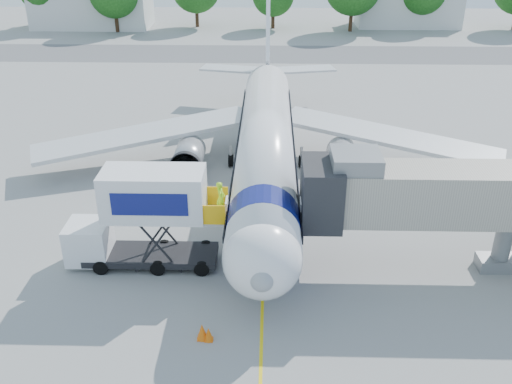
{
  "coord_description": "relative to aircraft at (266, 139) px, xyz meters",
  "views": [
    {
      "loc": [
        0.26,
        -32.68,
        17.33
      ],
      "look_at": [
        -0.46,
        -4.61,
        3.2
      ],
      "focal_mm": 40.0,
      "sensor_mm": 36.0,
      "label": 1
    }
  ],
  "objects": [
    {
      "name": "taxiway_strip",
      "position": [
        0.0,
        37.88,
        -2.94
      ],
      "size": [
        120.0,
        10.0,
        0.01
      ],
      "primitive_type": "cube",
      "color": "#59595B",
      "rests_on": "ground"
    },
    {
      "name": "aircraft",
      "position": [
        0.0,
        0.0,
        0.0
      ],
      "size": [
        34.17,
        37.73,
        11.35
      ],
      "color": "white",
      "rests_on": "ground"
    },
    {
      "name": "jet_bridge",
      "position": [
        7.99,
        -11.12,
        1.39
      ],
      "size": [
        13.9,
        3.2,
        6.6
      ],
      "color": "#ABA492",
      "rests_on": "ground"
    },
    {
      "name": "outbuilding_right",
      "position": [
        22.0,
        57.88,
        -0.29
      ],
      "size": [
        16.4,
        7.4,
        5.3
      ],
      "color": "silver",
      "rests_on": "ground"
    },
    {
      "name": "safety_cone_a",
      "position": [
        -2.64,
        -17.03,
        -2.57
      ],
      "size": [
        0.5,
        0.5,
        0.79
      ],
      "color": "#E45F0C",
      "rests_on": "ground"
    },
    {
      "name": "outbuilding_left",
      "position": [
        -28.0,
        55.88,
        -0.29
      ],
      "size": [
        18.4,
        8.4,
        5.3
      ],
      "color": "silver",
      "rests_on": "ground"
    },
    {
      "name": "safety_cone_b",
      "position": [
        -2.35,
        -17.13,
        -2.62
      ],
      "size": [
        0.43,
        0.43,
        0.68
      ],
      "color": "#E45F0C",
      "rests_on": "ground"
    },
    {
      "name": "ground",
      "position": [
        0.0,
        -4.12,
        -2.95
      ],
      "size": [
        160.0,
        160.0,
        0.0
      ],
      "primitive_type": "plane",
      "color": "gray",
      "rests_on": "ground"
    },
    {
      "name": "guidance_line",
      "position": [
        0.0,
        -4.12,
        -2.94
      ],
      "size": [
        0.15,
        70.0,
        0.01
      ],
      "primitive_type": "cube",
      "color": "yellow",
      "rests_on": "ground"
    },
    {
      "name": "catering_hiloader",
      "position": [
        -6.26,
        -11.12,
        -0.19
      ],
      "size": [
        8.5,
        2.44,
        5.5
      ],
      "color": "black",
      "rests_on": "ground"
    }
  ]
}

